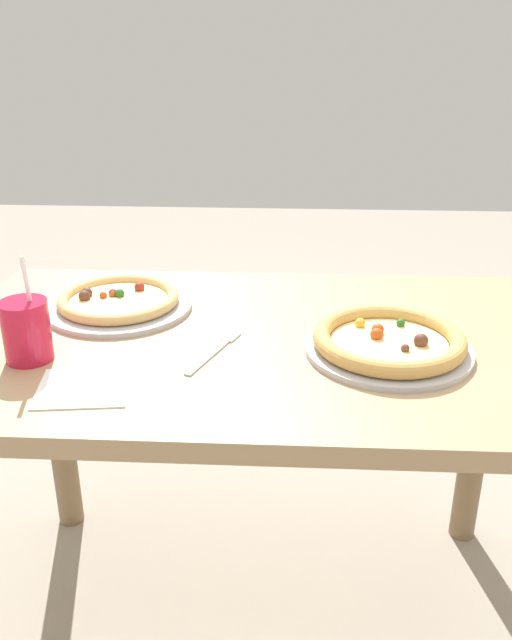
% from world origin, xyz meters
% --- Properties ---
extents(ground_plane, '(8.00, 8.00, 0.00)m').
position_xyz_m(ground_plane, '(0.00, 0.00, 0.00)').
color(ground_plane, '#9E9384').
extents(dining_table, '(1.29, 0.77, 0.75)m').
position_xyz_m(dining_table, '(0.00, 0.00, 0.63)').
color(dining_table, tan).
rests_on(dining_table, ground).
extents(pizza_near, '(0.33, 0.33, 0.04)m').
position_xyz_m(pizza_near, '(0.25, -0.06, 0.77)').
color(pizza_near, '#B7B7BC').
rests_on(pizza_near, dining_table).
extents(pizza_far, '(0.33, 0.33, 0.04)m').
position_xyz_m(pizza_far, '(-0.32, 0.13, 0.77)').
color(pizza_far, '#B7B7BC').
rests_on(pizza_far, dining_table).
extents(drink_cup_colored, '(0.09, 0.09, 0.21)m').
position_xyz_m(drink_cup_colored, '(-0.43, -0.12, 0.81)').
color(drink_cup_colored, red).
rests_on(drink_cup_colored, dining_table).
extents(paper_napkin, '(0.18, 0.16, 0.00)m').
position_xyz_m(paper_napkin, '(-0.30, -0.23, 0.75)').
color(paper_napkin, white).
rests_on(paper_napkin, dining_table).
extents(fork, '(0.09, 0.19, 0.00)m').
position_xyz_m(fork, '(-0.08, -0.07, 0.75)').
color(fork, silver).
rests_on(fork, dining_table).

